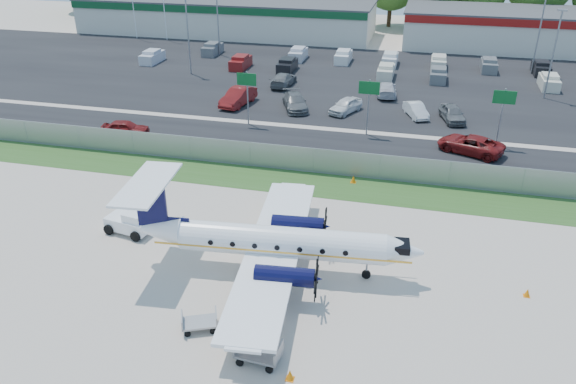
% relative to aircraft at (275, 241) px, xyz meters
% --- Properties ---
extents(ground, '(170.00, 170.00, 0.00)m').
position_rel_aircraft_xyz_m(ground, '(-0.57, -0.82, -1.93)').
color(ground, beige).
rests_on(ground, ground).
extents(grass_verge, '(170.00, 4.00, 0.02)m').
position_rel_aircraft_xyz_m(grass_verge, '(-0.57, 11.18, -1.92)').
color(grass_verge, '#2D561E').
rests_on(grass_verge, ground).
extents(access_road, '(170.00, 8.00, 0.02)m').
position_rel_aircraft_xyz_m(access_road, '(-0.57, 18.18, -1.91)').
color(access_road, black).
rests_on(access_road, ground).
extents(parking_lot, '(170.00, 32.00, 0.02)m').
position_rel_aircraft_xyz_m(parking_lot, '(-0.57, 39.18, -1.91)').
color(parking_lot, black).
rests_on(parking_lot, ground).
extents(perimeter_fence, '(120.00, 0.06, 1.99)m').
position_rel_aircraft_xyz_m(perimeter_fence, '(-0.57, 13.18, -0.92)').
color(perimeter_fence, gray).
rests_on(perimeter_fence, ground).
extents(building_west, '(46.40, 12.40, 5.24)m').
position_rel_aircraft_xyz_m(building_west, '(-24.57, 61.16, 0.71)').
color(building_west, silver).
rests_on(building_west, ground).
extents(building_east, '(44.40, 12.40, 5.24)m').
position_rel_aircraft_xyz_m(building_east, '(25.43, 61.16, 0.71)').
color(building_east, silver).
rests_on(building_east, ground).
extents(sign_left, '(1.80, 0.26, 5.00)m').
position_rel_aircraft_xyz_m(sign_left, '(-8.57, 22.09, 1.69)').
color(sign_left, gray).
rests_on(sign_left, ground).
extents(sign_mid, '(1.80, 0.26, 5.00)m').
position_rel_aircraft_xyz_m(sign_mid, '(2.43, 22.09, 1.69)').
color(sign_mid, gray).
rests_on(sign_mid, ground).
extents(sign_right, '(1.80, 0.26, 5.00)m').
position_rel_aircraft_xyz_m(sign_right, '(13.43, 22.09, 1.69)').
color(sign_right, gray).
rests_on(sign_right, ground).
extents(flagpole_west, '(1.06, 0.12, 10.00)m').
position_rel_aircraft_xyz_m(flagpole_west, '(-36.50, 54.18, 3.72)').
color(flagpole_west, white).
rests_on(flagpole_west, ground).
extents(flagpole_east, '(1.06, 0.12, 10.00)m').
position_rel_aircraft_xyz_m(flagpole_east, '(-31.50, 54.18, 3.72)').
color(flagpole_east, white).
rests_on(flagpole_east, ground).
extents(light_pole_nw, '(0.90, 0.35, 9.09)m').
position_rel_aircraft_xyz_m(light_pole_nw, '(-20.57, 37.18, 3.31)').
color(light_pole_nw, gray).
rests_on(light_pole_nw, ground).
extents(light_pole_ne, '(0.90, 0.35, 9.09)m').
position_rel_aircraft_xyz_m(light_pole_ne, '(19.43, 37.18, 3.31)').
color(light_pole_ne, gray).
rests_on(light_pole_ne, ground).
extents(light_pole_sw, '(0.90, 0.35, 9.09)m').
position_rel_aircraft_xyz_m(light_pole_sw, '(-20.57, 47.18, 3.31)').
color(light_pole_sw, gray).
rests_on(light_pole_sw, ground).
extents(light_pole_se, '(0.90, 0.35, 9.09)m').
position_rel_aircraft_xyz_m(light_pole_se, '(19.43, 47.18, 3.31)').
color(light_pole_se, gray).
rests_on(light_pole_se, ground).
extents(tree_line, '(112.00, 6.00, 14.00)m').
position_rel_aircraft_xyz_m(tree_line, '(-0.57, 73.18, -1.93)').
color(tree_line, '#2F601C').
rests_on(tree_line, ground).
extents(aircraft, '(16.21, 15.96, 4.99)m').
position_rel_aircraft_xyz_m(aircraft, '(0.00, 0.00, 0.00)').
color(aircraft, white).
rests_on(aircraft, ground).
extents(pushback_tug, '(3.04, 2.42, 1.51)m').
position_rel_aircraft_xyz_m(pushback_tug, '(-9.78, 1.96, -1.20)').
color(pushback_tug, white).
rests_on(pushback_tug, ground).
extents(baggage_cart_near, '(1.98, 1.63, 0.90)m').
position_rel_aircraft_xyz_m(baggage_cart_near, '(-2.30, -5.54, -1.51)').
color(baggage_cart_near, gray).
rests_on(baggage_cart_near, ground).
extents(baggage_cart_far, '(2.07, 1.33, 1.05)m').
position_rel_aircraft_xyz_m(baggage_cart_far, '(1.06, -6.92, -1.44)').
color(baggage_cart_far, gray).
rests_on(baggage_cart_far, ground).
extents(cone_nose, '(0.33, 0.33, 0.47)m').
position_rel_aircraft_xyz_m(cone_nose, '(13.34, 0.93, -1.70)').
color(cone_nose, orange).
rests_on(cone_nose, ground).
extents(cone_port_wing, '(0.37, 0.37, 0.52)m').
position_rel_aircraft_xyz_m(cone_port_wing, '(2.68, -7.65, -1.68)').
color(cone_port_wing, orange).
rests_on(cone_port_wing, ground).
extents(cone_starboard_wing, '(0.40, 0.40, 0.57)m').
position_rel_aircraft_xyz_m(cone_starboard_wing, '(2.65, 12.18, -1.66)').
color(cone_starboard_wing, orange).
rests_on(cone_starboard_wing, ground).
extents(road_car_west, '(4.35, 2.39, 1.40)m').
position_rel_aircraft_xyz_m(road_car_west, '(-18.22, 16.75, -1.93)').
color(road_car_west, maroon).
rests_on(road_car_west, ground).
extents(road_car_mid, '(5.87, 4.36, 1.48)m').
position_rel_aircraft_xyz_m(road_car_mid, '(11.17, 20.06, -1.93)').
color(road_car_mid, maroon).
rests_on(road_car_mid, ground).
extents(parked_car_a, '(2.69, 5.45, 1.72)m').
position_rel_aircraft_xyz_m(parked_car_a, '(-11.27, 27.30, -1.93)').
color(parked_car_a, maroon).
rests_on(parked_car_a, ground).
extents(parked_car_b, '(3.84, 5.52, 1.48)m').
position_rel_aircraft_xyz_m(parked_car_b, '(-5.35, 27.44, -1.93)').
color(parked_car_b, '#595B5E').
rests_on(parked_car_b, ground).
extents(parked_car_c, '(3.28, 4.56, 1.44)m').
position_rel_aircraft_xyz_m(parked_car_c, '(-0.30, 27.60, -1.93)').
color(parked_car_c, silver).
rests_on(parked_car_c, ground).
extents(parked_car_d, '(2.78, 4.18, 1.30)m').
position_rel_aircraft_xyz_m(parked_car_d, '(6.47, 28.07, -1.93)').
color(parked_car_d, silver).
rests_on(parked_car_d, ground).
extents(parked_car_e, '(2.82, 4.65, 1.48)m').
position_rel_aircraft_xyz_m(parked_car_e, '(9.84, 27.63, -1.93)').
color(parked_car_e, '#595B5E').
rests_on(parked_car_e, ground).
extents(parked_car_f, '(2.21, 5.11, 1.46)m').
position_rel_aircraft_xyz_m(parked_car_f, '(-8.50, 35.06, -1.93)').
color(parked_car_f, '#595B5E').
rests_on(parked_car_f, ground).
extents(parked_car_g, '(2.57, 5.16, 1.44)m').
position_rel_aircraft_xyz_m(parked_car_g, '(3.11, 34.18, -1.93)').
color(parked_car_g, silver).
rests_on(parked_car_g, ground).
extents(far_parking_rows, '(56.00, 10.00, 1.60)m').
position_rel_aircraft_xyz_m(far_parking_rows, '(-0.57, 44.18, -1.93)').
color(far_parking_rows, gray).
rests_on(far_parking_rows, ground).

